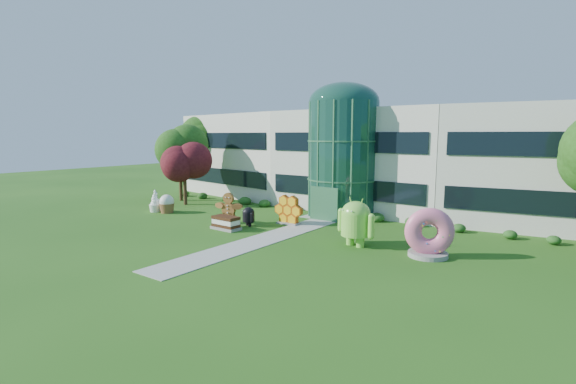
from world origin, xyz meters
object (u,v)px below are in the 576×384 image
Objects in this scene: donut at (429,232)px; android_black at (249,215)px; android_green at (356,220)px; gingerbread at (229,208)px.

android_black is at bearing 153.60° from donut.
android_green reaches higher than donut.
android_black is 0.64× the size of gingerbread.
gingerbread is at bearing 154.36° from donut.
donut reaches higher than android_black.
donut is at bearing -12.96° from gingerbread.
donut reaches higher than gingerbread.
gingerbread is (-15.85, -0.20, -0.22)m from donut.
donut is 1.08× the size of gingerbread.
android_black is 1.97m from gingerbread.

